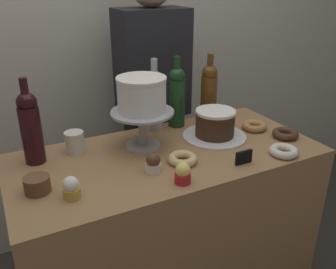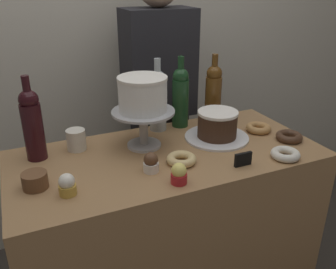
{
  "view_description": "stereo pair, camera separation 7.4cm",
  "coord_description": "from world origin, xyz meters",
  "px_view_note": "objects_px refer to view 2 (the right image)",
  "views": [
    {
      "loc": [
        -0.59,
        -1.14,
        1.55
      ],
      "look_at": [
        0.0,
        0.0,
        0.98
      ],
      "focal_mm": 38.57,
      "sensor_mm": 36.0,
      "label": 1
    },
    {
      "loc": [
        -0.52,
        -1.17,
        1.55
      ],
      "look_at": [
        0.0,
        0.0,
        0.98
      ],
      "focal_mm": 38.57,
      "sensor_mm": 36.0,
      "label": 2
    }
  ],
  "objects_px": {
    "chocolate_round_cake": "(217,124)",
    "barista_figure": "(159,114)",
    "price_sign_chalkboard": "(243,159)",
    "coffee_cup_ceramic": "(76,140)",
    "cupcake_lemon": "(179,174)",
    "wine_bottle_clear": "(158,99)",
    "cookie_stack": "(35,181)",
    "cake_stand_pedestal": "(143,122)",
    "donut_maple": "(258,128)",
    "wine_bottle_green": "(180,96)",
    "donut_chocolate": "(289,137)",
    "wine_bottle_dark_red": "(32,123)",
    "cupcake_chocolate": "(151,163)",
    "donut_sugar": "(285,154)",
    "cupcake_vanilla": "(67,185)",
    "wine_bottle_amber": "(213,93)",
    "donut_glazed": "(181,159)",
    "white_layer_cake": "(143,94)"
  },
  "relations": [
    {
      "from": "chocolate_round_cake",
      "to": "donut_glazed",
      "type": "xyz_separation_m",
      "value": [
        -0.24,
        -0.14,
        -0.05
      ]
    },
    {
      "from": "donut_maple",
      "to": "cookie_stack",
      "type": "height_order",
      "value": "cookie_stack"
    },
    {
      "from": "cupcake_chocolate",
      "to": "cookie_stack",
      "type": "bearing_deg",
      "value": 172.26
    },
    {
      "from": "cupcake_lemon",
      "to": "donut_glazed",
      "type": "distance_m",
      "value": 0.14
    },
    {
      "from": "wine_bottle_amber",
      "to": "donut_sugar",
      "type": "xyz_separation_m",
      "value": [
        0.07,
        -0.44,
        -0.13
      ]
    },
    {
      "from": "cupcake_lemon",
      "to": "donut_chocolate",
      "type": "height_order",
      "value": "cupcake_lemon"
    },
    {
      "from": "donut_chocolate",
      "to": "barista_figure",
      "type": "distance_m",
      "value": 0.74
    },
    {
      "from": "donut_sugar",
      "to": "cake_stand_pedestal",
      "type": "bearing_deg",
      "value": 145.2
    },
    {
      "from": "cupcake_lemon",
      "to": "donut_glazed",
      "type": "xyz_separation_m",
      "value": [
        0.07,
        0.12,
        -0.02
      ]
    },
    {
      "from": "cupcake_lemon",
      "to": "barista_figure",
      "type": "height_order",
      "value": "barista_figure"
    },
    {
      "from": "chocolate_round_cake",
      "to": "wine_bottle_amber",
      "type": "relative_size",
      "value": 0.53
    },
    {
      "from": "donut_maple",
      "to": "donut_glazed",
      "type": "relative_size",
      "value": 1.0
    },
    {
      "from": "white_layer_cake",
      "to": "cupcake_vanilla",
      "type": "height_order",
      "value": "white_layer_cake"
    },
    {
      "from": "price_sign_chalkboard",
      "to": "coffee_cup_ceramic",
      "type": "bearing_deg",
      "value": 144.16
    },
    {
      "from": "price_sign_chalkboard",
      "to": "coffee_cup_ceramic",
      "type": "distance_m",
      "value": 0.66
    },
    {
      "from": "wine_bottle_green",
      "to": "barista_figure",
      "type": "xyz_separation_m",
      "value": [
        0.03,
        0.32,
        -0.2
      ]
    },
    {
      "from": "chocolate_round_cake",
      "to": "wine_bottle_clear",
      "type": "distance_m",
      "value": 0.29
    },
    {
      "from": "chocolate_round_cake",
      "to": "cupcake_lemon",
      "type": "height_order",
      "value": "chocolate_round_cake"
    },
    {
      "from": "wine_bottle_green",
      "to": "coffee_cup_ceramic",
      "type": "bearing_deg",
      "value": -173.03
    },
    {
      "from": "barista_figure",
      "to": "wine_bottle_amber",
      "type": "bearing_deg",
      "value": -68.49
    },
    {
      "from": "chocolate_round_cake",
      "to": "barista_figure",
      "type": "distance_m",
      "value": 0.54
    },
    {
      "from": "white_layer_cake",
      "to": "cupcake_lemon",
      "type": "bearing_deg",
      "value": -88.82
    },
    {
      "from": "wine_bottle_clear",
      "to": "cookie_stack",
      "type": "bearing_deg",
      "value": -152.28
    },
    {
      "from": "chocolate_round_cake",
      "to": "wine_bottle_dark_red",
      "type": "distance_m",
      "value": 0.74
    },
    {
      "from": "wine_bottle_green",
      "to": "cupcake_lemon",
      "type": "xyz_separation_m",
      "value": [
        -0.23,
        -0.46,
        -0.11
      ]
    },
    {
      "from": "price_sign_chalkboard",
      "to": "cake_stand_pedestal",
      "type": "bearing_deg",
      "value": 132.08
    },
    {
      "from": "wine_bottle_clear",
      "to": "cupcake_lemon",
      "type": "xyz_separation_m",
      "value": [
        -0.11,
        -0.46,
        -0.11
      ]
    },
    {
      "from": "wine_bottle_clear",
      "to": "donut_maple",
      "type": "height_order",
      "value": "wine_bottle_clear"
    },
    {
      "from": "white_layer_cake",
      "to": "donut_chocolate",
      "type": "distance_m",
      "value": 0.65
    },
    {
      "from": "donut_chocolate",
      "to": "wine_bottle_dark_red",
      "type": "bearing_deg",
      "value": 165.3
    },
    {
      "from": "wine_bottle_green",
      "to": "price_sign_chalkboard",
      "type": "xyz_separation_m",
      "value": [
        0.04,
        -0.45,
        -0.12
      ]
    },
    {
      "from": "wine_bottle_green",
      "to": "wine_bottle_amber",
      "type": "bearing_deg",
      "value": -6.68
    },
    {
      "from": "wine_bottle_green",
      "to": "cupcake_lemon",
      "type": "bearing_deg",
      "value": -116.14
    },
    {
      "from": "cupcake_vanilla",
      "to": "barista_figure",
      "type": "relative_size",
      "value": 0.05
    },
    {
      "from": "cupcake_vanilla",
      "to": "price_sign_chalkboard",
      "type": "xyz_separation_m",
      "value": [
        0.63,
        -0.07,
        -0.01
      ]
    },
    {
      "from": "chocolate_round_cake",
      "to": "wine_bottle_dark_red",
      "type": "relative_size",
      "value": 0.53
    },
    {
      "from": "white_layer_cake",
      "to": "cookie_stack",
      "type": "distance_m",
      "value": 0.51
    },
    {
      "from": "wine_bottle_clear",
      "to": "barista_figure",
      "type": "xyz_separation_m",
      "value": [
        0.14,
        0.32,
        -0.2
      ]
    },
    {
      "from": "donut_maple",
      "to": "cupcake_chocolate",
      "type": "bearing_deg",
      "value": -166.16
    },
    {
      "from": "cookie_stack",
      "to": "donut_chocolate",
      "type": "bearing_deg",
      "value": -2.34
    },
    {
      "from": "donut_maple",
      "to": "wine_bottle_green",
      "type": "bearing_deg",
      "value": 144.84
    },
    {
      "from": "cupcake_chocolate",
      "to": "coffee_cup_ceramic",
      "type": "relative_size",
      "value": 0.87
    },
    {
      "from": "coffee_cup_ceramic",
      "to": "price_sign_chalkboard",
      "type": "bearing_deg",
      "value": -35.84
    },
    {
      "from": "donut_sugar",
      "to": "coffee_cup_ceramic",
      "type": "xyz_separation_m",
      "value": [
        -0.72,
        0.4,
        0.03
      ]
    },
    {
      "from": "wine_bottle_clear",
      "to": "price_sign_chalkboard",
      "type": "xyz_separation_m",
      "value": [
        0.15,
        -0.45,
        -0.12
      ]
    },
    {
      "from": "wine_bottle_clear",
      "to": "donut_glazed",
      "type": "relative_size",
      "value": 2.91
    },
    {
      "from": "wine_bottle_green",
      "to": "donut_maple",
      "type": "distance_m",
      "value": 0.38
    },
    {
      "from": "chocolate_round_cake",
      "to": "cupcake_vanilla",
      "type": "relative_size",
      "value": 2.3
    },
    {
      "from": "wine_bottle_clear",
      "to": "wine_bottle_green",
      "type": "bearing_deg",
      "value": 0.1
    },
    {
      "from": "chocolate_round_cake",
      "to": "cupcake_lemon",
      "type": "bearing_deg",
      "value": -139.29
    }
  ]
}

